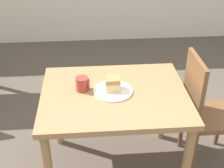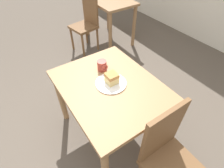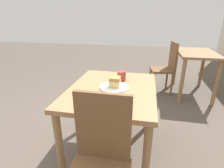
# 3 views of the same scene
# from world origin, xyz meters

# --- Properties ---
(ground_plane) EXTENTS (14.00, 14.00, 0.00)m
(ground_plane) POSITION_xyz_m (0.00, 0.00, 0.00)
(ground_plane) COLOR brown
(dining_table_near) EXTENTS (0.99, 0.79, 0.72)m
(dining_table_near) POSITION_xyz_m (-0.04, 0.44, 0.61)
(dining_table_near) COLOR #9E754C
(dining_table_near) RESTS_ON ground_plane
(dining_table_far) EXTENTS (0.93, 0.60, 0.77)m
(dining_table_far) POSITION_xyz_m (-1.76, 1.56, 0.62)
(dining_table_far) COLOR olive
(dining_table_far) RESTS_ON ground_plane
(chair_near_window) EXTENTS (0.38, 0.38, 0.92)m
(chair_near_window) POSITION_xyz_m (0.63, 0.49, 0.50)
(chair_near_window) COLOR brown
(chair_near_window) RESTS_ON ground_plane
(chair_far_corner) EXTENTS (0.44, 0.44, 0.92)m
(chair_far_corner) POSITION_xyz_m (-1.72, 1.07, 0.50)
(chair_far_corner) COLOR brown
(chair_far_corner) RESTS_ON ground_plane
(plate) EXTENTS (0.27, 0.27, 0.01)m
(plate) POSITION_xyz_m (-0.05, 0.45, 0.72)
(plate) COLOR white
(plate) RESTS_ON dining_table_near
(cake_slice) EXTENTS (0.10, 0.10, 0.09)m
(cake_slice) POSITION_xyz_m (-0.05, 0.46, 0.77)
(cake_slice) COLOR #E0C67F
(cake_slice) RESTS_ON plate
(coffee_mug) EXTENTS (0.09, 0.09, 0.10)m
(coffee_mug) POSITION_xyz_m (-0.25, 0.49, 0.76)
(coffee_mug) COLOR #9E382D
(coffee_mug) RESTS_ON dining_table_near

